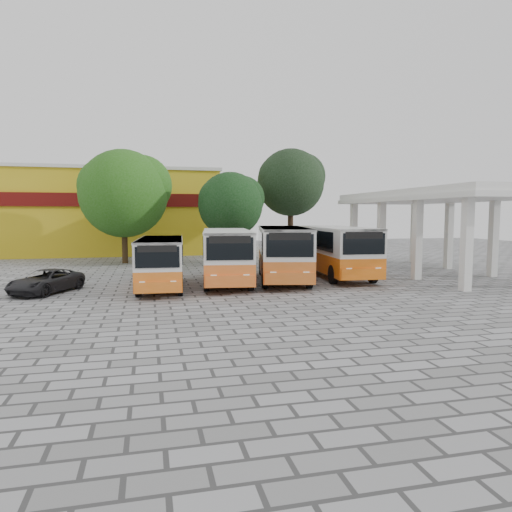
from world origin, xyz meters
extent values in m
plane|color=slate|center=(0.00, 0.00, 0.00)|extent=(90.00, 90.00, 0.00)
cube|color=silver|center=(7.85, -2.50, 2.50)|extent=(0.45, 0.45, 5.00)
cube|color=silver|center=(7.85, 10.50, 2.50)|extent=(0.45, 0.45, 5.00)
cube|color=silver|center=(13.15, 10.50, 2.50)|extent=(0.45, 0.45, 5.00)
cube|color=silver|center=(10.50, 4.00, 5.20)|extent=(6.60, 15.60, 0.40)
cube|color=silver|center=(10.50, 4.00, 4.85)|extent=(6.80, 15.80, 0.30)
cube|color=gold|center=(-11.00, 26.00, 4.00)|extent=(20.00, 10.00, 8.00)
cube|color=#590C0A|center=(-11.00, 20.90, 5.20)|extent=(20.00, 0.20, 1.20)
cube|color=silver|center=(-11.00, 26.00, 8.15)|extent=(20.40, 10.40, 0.30)
cube|color=orange|center=(-7.09, 1.89, 0.82)|extent=(2.66, 7.35, 0.95)
cube|color=silver|center=(-7.09, 1.89, 1.95)|extent=(2.66, 7.35, 1.33)
cube|color=silver|center=(-7.09, 1.89, 2.56)|extent=(2.70, 7.35, 0.11)
cube|color=black|center=(-8.19, 1.89, 1.97)|extent=(0.46, 5.94, 0.95)
cube|color=black|center=(-5.99, 1.89, 1.97)|extent=(0.46, 5.94, 0.95)
cube|color=black|center=(-7.09, -1.74, 1.97)|extent=(1.94, 0.18, 0.95)
cube|color=black|center=(-7.09, -1.74, 2.35)|extent=(1.71, 0.18, 0.31)
cylinder|color=black|center=(-8.07, -0.45, 0.45)|extent=(0.25, 0.90, 0.90)
cylinder|color=black|center=(-6.12, -0.45, 0.45)|extent=(0.25, 0.90, 0.90)
cylinder|color=black|center=(-8.07, 4.24, 0.45)|extent=(0.25, 0.90, 0.90)
cylinder|color=black|center=(-6.12, 4.24, 0.45)|extent=(0.25, 0.90, 0.90)
cube|color=orange|center=(-3.45, 2.89, 0.93)|extent=(3.53, 8.51, 1.08)
cube|color=silver|center=(-3.45, 2.89, 2.23)|extent=(3.53, 8.51, 1.52)
cube|color=silver|center=(-3.45, 2.89, 2.93)|extent=(3.58, 8.52, 0.12)
cube|color=black|center=(-4.71, 2.89, 2.25)|extent=(0.93, 6.76, 1.08)
cube|color=black|center=(-2.19, 2.89, 2.25)|extent=(0.93, 6.76, 1.08)
cube|color=black|center=(-3.45, -1.25, 2.25)|extent=(2.21, 0.34, 1.08)
cube|color=black|center=(-3.45, -1.25, 2.68)|extent=(1.95, 0.31, 0.35)
cylinder|color=black|center=(-4.56, 0.21, 0.52)|extent=(0.29, 1.03, 1.03)
cylinder|color=black|center=(-2.33, 0.21, 0.52)|extent=(0.29, 1.03, 1.03)
cylinder|color=black|center=(-4.56, 5.58, 0.52)|extent=(0.29, 1.03, 1.03)
cylinder|color=black|center=(-2.33, 5.58, 0.52)|extent=(0.29, 1.03, 1.03)
cube|color=orange|center=(-0.10, 3.08, 0.97)|extent=(4.34, 8.97, 1.13)
cube|color=silver|center=(-0.10, 3.08, 2.33)|extent=(4.34, 8.97, 1.58)
cube|color=silver|center=(-0.10, 3.08, 3.06)|extent=(4.39, 8.98, 0.13)
cube|color=black|center=(-1.41, 3.08, 2.35)|extent=(1.55, 6.96, 1.13)
cube|color=black|center=(1.21, 3.08, 2.35)|extent=(1.55, 6.96, 1.13)
cube|color=black|center=(-0.10, -1.25, 2.35)|extent=(2.27, 0.54, 1.13)
cube|color=black|center=(-0.10, -1.25, 2.80)|extent=(2.01, 0.49, 0.37)
cylinder|color=black|center=(-1.26, 0.28, 0.54)|extent=(0.30, 1.08, 1.08)
cylinder|color=black|center=(1.07, 0.28, 0.54)|extent=(0.30, 1.08, 1.08)
cylinder|color=black|center=(-1.26, 5.88, 0.54)|extent=(0.30, 1.08, 1.08)
cylinder|color=black|center=(1.07, 5.88, 0.54)|extent=(0.30, 1.08, 1.08)
cube|color=orange|center=(3.65, 3.86, 0.97)|extent=(3.29, 8.74, 1.12)
cube|color=silver|center=(3.65, 3.86, 2.31)|extent=(3.29, 8.74, 1.57)
cube|color=silver|center=(3.65, 3.86, 3.04)|extent=(3.34, 8.74, 0.13)
cube|color=black|center=(2.34, 3.86, 2.33)|extent=(0.65, 7.03, 1.12)
cube|color=black|center=(4.95, 3.86, 2.33)|extent=(0.65, 7.03, 1.12)
cube|color=black|center=(3.65, -0.43, 2.33)|extent=(2.29, 0.25, 1.12)
cube|color=black|center=(3.65, -0.43, 2.78)|extent=(2.03, 0.23, 0.36)
cylinder|color=black|center=(2.49, 1.08, 0.53)|extent=(0.30, 1.07, 1.07)
cylinder|color=black|center=(4.80, 1.08, 0.53)|extent=(0.30, 1.07, 1.07)
cylinder|color=black|center=(2.49, 6.64, 0.53)|extent=(0.30, 1.07, 1.07)
cylinder|color=black|center=(4.80, 6.64, 0.53)|extent=(0.30, 1.07, 1.07)
cylinder|color=#3C2A16|center=(-9.56, 15.35, 2.08)|extent=(0.45, 0.45, 4.15)
sphere|color=#1F550F|center=(-9.56, 15.35, 5.52)|extent=(6.91, 6.91, 6.91)
sphere|color=#1F550F|center=(-8.18, 15.65, 6.21)|extent=(4.84, 4.84, 4.84)
sphere|color=#1F550F|center=(-10.77, 15.15, 6.04)|extent=(4.49, 4.49, 4.49)
cylinder|color=#44311F|center=(-1.40, 13.18, 1.70)|extent=(0.40, 0.40, 3.39)
sphere|color=black|center=(-1.40, 13.18, 4.66)|extent=(5.08, 5.08, 5.08)
sphere|color=black|center=(-0.38, 13.48, 5.17)|extent=(3.55, 3.55, 3.55)
sphere|color=black|center=(-2.29, 12.98, 5.04)|extent=(3.30, 3.30, 3.30)
cylinder|color=#342417|center=(4.56, 16.38, 2.33)|extent=(0.49, 0.49, 4.65)
sphere|color=black|center=(4.56, 16.38, 6.69)|extent=(5.88, 5.88, 5.88)
sphere|color=black|center=(5.74, 16.68, 7.28)|extent=(4.12, 4.12, 4.12)
sphere|color=black|center=(3.53, 16.18, 7.13)|extent=(3.82, 3.82, 3.82)
imported|color=black|center=(-12.68, 1.77, 0.58)|extent=(3.56, 4.56, 1.15)
camera|label=1|loc=(-7.69, -22.30, 3.82)|focal=32.00mm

